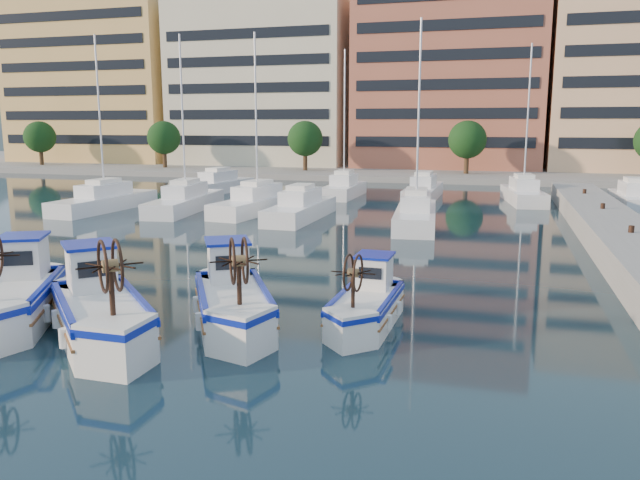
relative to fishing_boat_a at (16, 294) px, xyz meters
The scene contains 7 objects.
ground 6.07m from the fishing_boat_a, ahead, with size 300.00×300.00×0.00m, color #172D3B.
waterfront 68.00m from the fishing_boat_a, 76.91° to the left, with size 180.00×40.00×25.60m.
yacht_marina 27.98m from the fishing_boat_a, 85.41° to the left, with size 37.16×22.75×11.50m.
fishing_boat_a is the anchor object (origin of this frame).
fishing_boat_b 3.32m from the fishing_boat_a, 10.53° to the right, with size 4.77×4.83×3.12m.
fishing_boat_c 6.38m from the fishing_boat_a, 13.54° to the left, with size 3.91×4.87×2.95m.
fishing_boat_d 10.28m from the fishing_boat_a, 14.86° to the left, with size 1.68×3.92×2.43m.
Camera 1 is at (7.46, -14.94, 5.74)m, focal length 35.00 mm.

